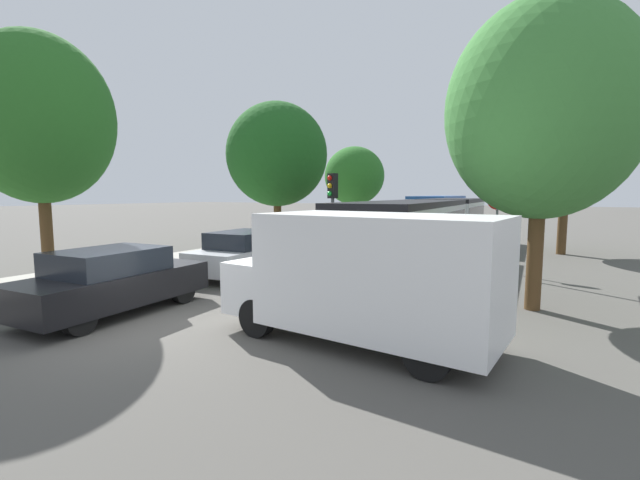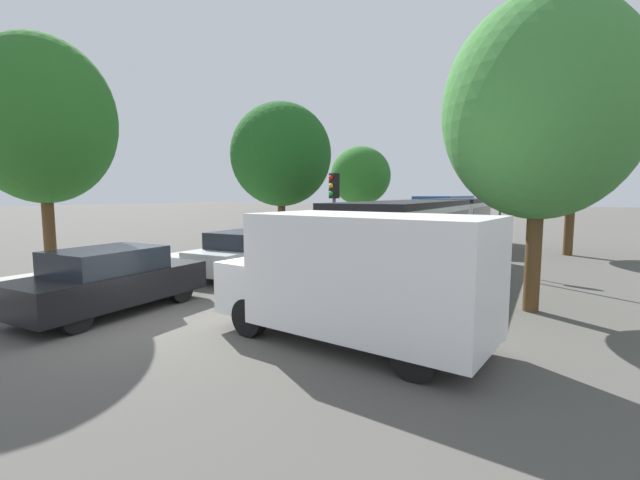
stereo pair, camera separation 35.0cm
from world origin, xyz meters
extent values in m
plane|color=#4F4C47|center=(0.00, 0.00, 0.00)|extent=(200.00, 200.00, 0.00)
cube|color=#9E998E|center=(-6.09, 14.44, 0.07)|extent=(3.20, 38.88, 0.14)
cube|color=silver|center=(2.25, 8.87, 1.24)|extent=(2.96, 9.22, 1.96)
cube|color=black|center=(2.25, 8.87, 1.60)|extent=(2.96, 8.86, 0.86)
cube|color=black|center=(2.25, 8.87, 2.32)|extent=(2.96, 9.22, 0.19)
cube|color=silver|center=(1.76, 17.47, 1.24)|extent=(2.80, 6.35, 1.96)
cube|color=black|center=(1.76, 17.47, 1.60)|extent=(2.80, 6.11, 0.86)
cube|color=black|center=(1.76, 17.47, 2.32)|extent=(2.80, 6.35, 0.19)
cylinder|color=black|center=(1.96, 13.88, 1.24)|extent=(1.86, 1.06, 1.81)
cube|color=black|center=(2.51, 4.36, 1.48)|extent=(2.15, 0.22, 1.05)
cylinder|color=black|center=(3.44, 6.02, 0.48)|extent=(0.34, 0.97, 0.96)
cylinder|color=black|center=(1.40, 5.90, 0.48)|extent=(0.34, 0.97, 0.96)
cylinder|color=black|center=(3.11, 11.83, 0.48)|extent=(0.34, 0.97, 0.96)
cylinder|color=black|center=(1.06, 11.71, 0.48)|extent=(0.34, 0.97, 0.96)
cylinder|color=black|center=(2.78, 17.53, 0.48)|extent=(0.34, 0.97, 0.96)
cylinder|color=black|center=(0.73, 17.41, 0.48)|extent=(0.34, 0.97, 0.96)
cube|color=silver|center=(-1.90, 28.88, 1.29)|extent=(3.51, 11.80, 2.02)
cube|color=black|center=(-1.90, 28.88, 1.65)|extent=(3.48, 11.22, 0.85)
cube|color=#234C93|center=(-1.90, 28.88, 2.40)|extent=(3.51, 11.80, 0.20)
cylinder|color=black|center=(-3.29, 32.62, 0.51)|extent=(0.38, 1.03, 1.01)
cylinder|color=black|center=(-1.14, 32.79, 0.51)|extent=(0.38, 1.03, 1.01)
cylinder|color=black|center=(-2.70, 25.32, 0.51)|extent=(0.38, 1.03, 1.01)
cylinder|color=black|center=(-0.54, 25.49, 0.51)|extent=(0.38, 1.03, 1.01)
cube|color=black|center=(-1.70, 0.47, 0.60)|extent=(2.06, 4.30, 0.68)
cube|color=black|center=(-1.69, 0.37, 1.20)|extent=(1.78, 2.30, 0.52)
cylinder|color=black|center=(-2.53, 1.75, 0.32)|extent=(0.26, 0.65, 0.64)
cylinder|color=black|center=(-1.05, 1.86, 0.32)|extent=(0.26, 0.65, 0.64)
cylinder|color=black|center=(-2.35, -0.92, 0.32)|extent=(0.26, 0.65, 0.64)
cylinder|color=black|center=(-0.86, -0.81, 0.32)|extent=(0.26, 0.65, 0.64)
cube|color=#B7BABF|center=(-2.07, 5.47, 0.60)|extent=(2.06, 4.30, 0.68)
cube|color=black|center=(-2.06, 5.37, 1.20)|extent=(1.78, 2.30, 0.52)
cylinder|color=black|center=(-2.90, 6.75, 0.32)|extent=(0.26, 0.65, 0.64)
cylinder|color=black|center=(-1.42, 6.86, 0.32)|extent=(0.26, 0.65, 0.64)
cylinder|color=black|center=(-2.72, 4.08, 0.32)|extent=(0.26, 0.65, 0.64)
cylinder|color=black|center=(-1.23, 4.18, 0.32)|extent=(0.26, 0.65, 0.64)
cube|color=#B21E19|center=(-2.00, 10.83, 0.57)|extent=(1.96, 4.08, 0.64)
cube|color=black|center=(-1.99, 10.73, 1.14)|extent=(1.69, 2.18, 0.49)
cylinder|color=black|center=(-2.79, 12.05, 0.30)|extent=(0.25, 0.62, 0.61)
cylinder|color=black|center=(-1.38, 12.15, 0.30)|extent=(0.25, 0.62, 0.61)
cylinder|color=black|center=(-2.62, 9.51, 0.30)|extent=(0.25, 0.62, 0.61)
cylinder|color=black|center=(-1.20, 9.61, 0.30)|extent=(0.25, 0.62, 0.61)
cube|color=#236638|center=(-1.93, 16.13, 0.61)|extent=(2.09, 4.35, 0.69)
cube|color=black|center=(-1.92, 16.02, 1.21)|extent=(1.80, 2.33, 0.52)
cylinder|color=black|center=(-2.78, 17.43, 0.32)|extent=(0.27, 0.66, 0.65)
cylinder|color=black|center=(-1.27, 17.53, 0.32)|extent=(0.27, 0.66, 0.65)
cylinder|color=black|center=(-2.59, 14.72, 0.32)|extent=(0.27, 0.66, 0.65)
cylinder|color=black|center=(-1.08, 14.82, 0.32)|extent=(0.27, 0.66, 0.65)
cube|color=white|center=(4.22, 1.51, 1.31)|extent=(4.23, 2.29, 2.00)
cube|color=white|center=(1.73, 1.69, 0.84)|extent=(1.03, 1.96, 1.00)
cylinder|color=black|center=(2.07, 0.82, 0.36)|extent=(0.74, 0.29, 0.72)
cylinder|color=black|center=(2.19, 2.50, 0.36)|extent=(0.74, 0.29, 0.72)
cylinder|color=black|center=(5.36, 0.59, 0.36)|extent=(0.74, 0.29, 0.72)
cylinder|color=black|center=(5.48, 2.26, 0.36)|extent=(0.74, 0.29, 0.72)
cylinder|color=#56595E|center=(-0.45, 8.41, 1.70)|extent=(0.12, 0.12, 3.40)
cube|color=black|center=(-0.45, 8.41, 2.95)|extent=(0.38, 0.33, 0.90)
sphere|color=red|center=(-0.50, 8.27, 3.23)|extent=(0.18, 0.18, 0.18)
sphere|color=#EAAD14|center=(-0.50, 8.27, 2.95)|extent=(0.18, 0.18, 0.18)
sphere|color=green|center=(-0.50, 8.27, 2.67)|extent=(0.18, 0.18, 0.18)
cylinder|color=#56595E|center=(4.89, 10.36, 1.20)|extent=(0.08, 0.08, 2.40)
cylinder|color=red|center=(4.89, 10.36, 2.47)|extent=(0.70, 0.03, 0.70)
cube|color=white|center=(4.89, 10.34, 2.47)|extent=(0.50, 0.04, 0.14)
cylinder|color=#56595E|center=(6.13, 9.05, 1.80)|extent=(0.10, 0.10, 3.60)
cube|color=#197A38|center=(6.13, 9.05, 3.30)|extent=(0.15, 1.40, 0.28)
cube|color=#197A38|center=(6.13, 9.05, 2.96)|extent=(0.15, 1.40, 0.28)
cube|color=#197A38|center=(6.13, 9.05, 2.62)|extent=(0.15, 1.40, 0.28)
cylinder|color=#51381E|center=(-5.16, 0.91, 1.48)|extent=(0.30, 0.30, 2.96)
ellipsoid|color=#286623|center=(-5.16, 0.91, 4.62)|extent=(3.74, 3.74, 4.43)
ellipsoid|color=#1E561E|center=(-5.58, 0.88, 3.96)|extent=(2.24, 2.24, 2.44)
cylinder|color=#51381E|center=(-5.34, 11.76, 1.34)|extent=(0.38, 0.38, 2.69)
ellipsoid|color=#1E561E|center=(-5.34, 11.76, 4.56)|extent=(4.86, 4.86, 4.98)
cylinder|color=#51381E|center=(-5.91, 21.62, 1.20)|extent=(0.38, 0.38, 2.41)
ellipsoid|color=#286623|center=(-5.91, 21.62, 3.91)|extent=(4.11, 4.11, 3.99)
cylinder|color=#51381E|center=(6.38, 5.52, 1.35)|extent=(0.34, 0.34, 2.70)
ellipsoid|color=#3D7F38|center=(6.38, 5.52, 4.50)|extent=(4.18, 4.18, 4.81)
cylinder|color=#51381E|center=(6.80, 16.31, 1.52)|extent=(0.38, 0.38, 3.04)
ellipsoid|color=#3D7F38|center=(6.80, 16.31, 5.24)|extent=(5.04, 5.04, 5.86)
ellipsoid|color=#1E561E|center=(6.27, 15.76, 4.36)|extent=(3.02, 3.02, 3.22)
camera|label=1|loc=(6.99, -5.31, 2.66)|focal=24.00mm
camera|label=2|loc=(7.29, -5.13, 2.66)|focal=24.00mm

